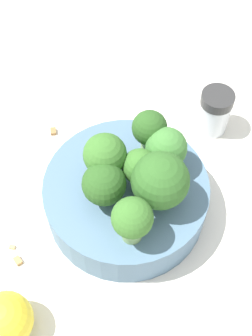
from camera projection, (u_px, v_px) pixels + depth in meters
ground_plane at (126, 208)px, 0.49m from camera, size 3.00×3.00×0.00m
bowl at (126, 197)px, 0.47m from camera, size 0.16×0.16×0.05m
broccoli_floret_0 at (140, 168)px, 0.43m from camera, size 0.03×0.03×0.05m
broccoli_floret_1 at (104, 184)px, 0.42m from camera, size 0.04×0.04×0.05m
broccoli_floret_2 at (158, 185)px, 0.42m from camera, size 0.05×0.05×0.06m
broccoli_floret_3 at (148, 129)px, 0.45m from camera, size 0.03×0.03×0.05m
broccoli_floret_4 at (132, 220)px, 0.40m from camera, size 0.04×0.04×0.05m
broccoli_floret_5 at (166, 149)px, 0.44m from camera, size 0.04×0.04×0.05m
broccoli_floret_6 at (103, 159)px, 0.43m from camera, size 0.04×0.04×0.06m
pepper_shaker at (215, 111)px, 0.53m from camera, size 0.04×0.04×0.06m
lemon_wedge at (5, 320)px, 0.41m from camera, size 0.05×0.05×0.05m
almond_crumb_0 at (12, 247)px, 0.47m from camera, size 0.01×0.01×0.01m
almond_crumb_2 at (53, 130)px, 0.54m from camera, size 0.01×0.01×0.01m
almond_crumb_3 at (18, 260)px, 0.46m from camera, size 0.01×0.01×0.01m
almond_crumb_4 at (2, 306)px, 0.43m from camera, size 0.01×0.01×0.01m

